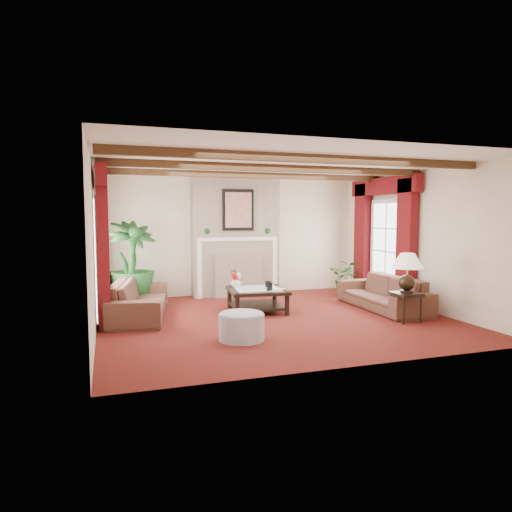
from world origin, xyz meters
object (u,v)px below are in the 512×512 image
object	(u,v)px
coffee_table	(257,300)
ottoman	(242,327)
side_table	(406,307)
potted_palm	(131,282)
sofa_left	(139,292)
sofa_right	(383,287)

from	to	relation	value
coffee_table	ottoman	xyz separation A→B (m)	(-0.85, -1.84, -0.02)
side_table	ottoman	xyz separation A→B (m)	(-3.02, -0.24, -0.06)
coffee_table	side_table	xyz separation A→B (m)	(2.17, -1.61, 0.04)
potted_palm	coffee_table	distance (m)	2.61
sofa_left	sofa_right	world-z (taller)	sofa_left
sofa_right	side_table	size ratio (longest dim) A/B	4.36
coffee_table	ottoman	distance (m)	2.03
side_table	ottoman	world-z (taller)	side_table
potted_palm	ottoman	size ratio (longest dim) A/B	2.92
coffee_table	side_table	distance (m)	2.70
sofa_left	ottoman	xyz separation A→B (m)	(1.31, -2.08, -0.25)
sofa_left	sofa_right	bearing A→B (deg)	-89.83
potted_palm	side_table	size ratio (longest dim) A/B	3.85
ottoman	coffee_table	bearing A→B (deg)	65.21
sofa_right	coffee_table	world-z (taller)	sofa_right
sofa_right	sofa_left	bearing A→B (deg)	-98.55
sofa_left	potted_palm	distance (m)	1.08
potted_palm	sofa_left	bearing A→B (deg)	-85.57
sofa_left	ottoman	size ratio (longest dim) A/B	3.50
ottoman	sofa_right	bearing A→B (deg)	21.71
potted_palm	side_table	bearing A→B (deg)	-33.48
potted_palm	sofa_right	bearing A→B (deg)	-21.75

